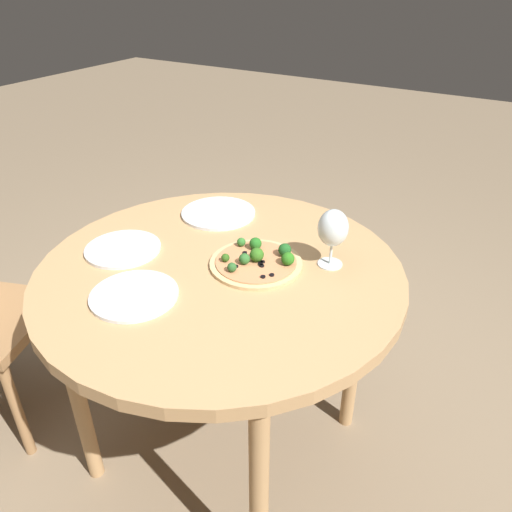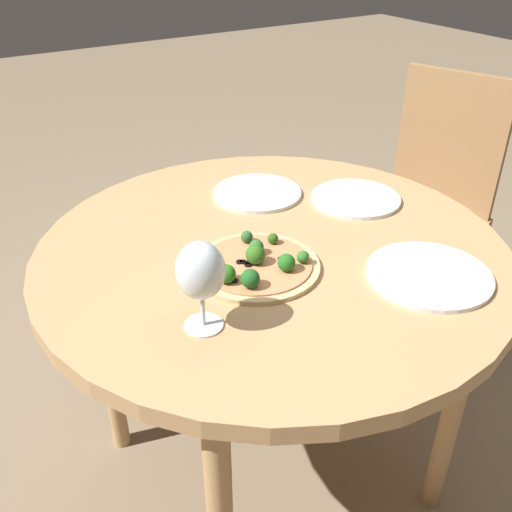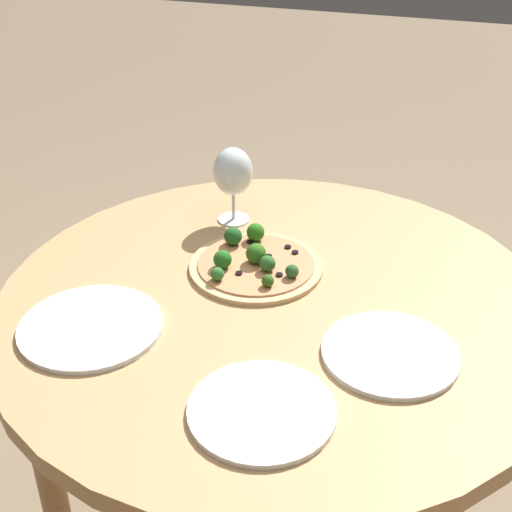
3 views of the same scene
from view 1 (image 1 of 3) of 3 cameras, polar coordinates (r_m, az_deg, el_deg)
name	(u,v)px [view 1 (image 1 of 3)]	position (r m, az deg, el deg)	size (l,w,h in m)	color
ground_plane	(228,445)	(1.97, -3.25, -20.75)	(12.00, 12.00, 0.00)	#847056
dining_table	(221,289)	(1.48, -4.04, -3.77)	(1.06, 1.06, 0.78)	tan
pizza	(258,261)	(1.44, 0.17, -0.52)	(0.27, 0.27, 0.06)	tan
wine_glass	(333,229)	(1.41, 8.80, 3.08)	(0.09, 0.09, 0.17)	silver
plate_near	(134,295)	(1.35, -13.75, -4.37)	(0.23, 0.23, 0.01)	silver
plate_far	(123,249)	(1.57, -14.97, 0.81)	(0.23, 0.23, 0.01)	silver
plate_side	(218,213)	(1.74, -4.32, 4.93)	(0.26, 0.26, 0.01)	silver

